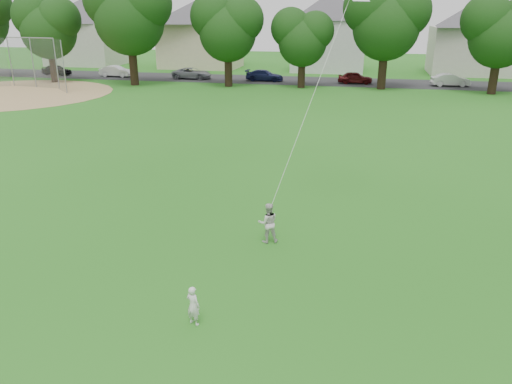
# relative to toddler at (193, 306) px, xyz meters

# --- Properties ---
(ground) EXTENTS (160.00, 160.00, 0.00)m
(ground) POSITION_rel_toddler_xyz_m (-1.02, 0.84, -0.49)
(ground) COLOR #1F6116
(ground) RESTS_ON ground
(street) EXTENTS (90.00, 7.00, 0.01)m
(street) POSITION_rel_toddler_xyz_m (-1.02, 42.84, -0.48)
(street) COLOR #2D2D30
(street) RESTS_ON ground
(dirt_infield) EXTENTS (18.00, 18.00, 0.02)m
(dirt_infield) POSITION_rel_toddler_xyz_m (-27.02, 28.84, -0.48)
(dirt_infield) COLOR #9E7F51
(dirt_infield) RESTS_ON ground
(toddler) EXTENTS (0.42, 0.35, 0.98)m
(toddler) POSITION_rel_toddler_xyz_m (0.00, 0.00, 0.00)
(toddler) COLOR silver
(toddler) RESTS_ON ground
(older_boy) EXTENTS (0.76, 0.67, 1.29)m
(older_boy) POSITION_rel_toddler_xyz_m (0.85, 4.64, 0.15)
(older_boy) COLOR beige
(older_boy) RESTS_ON ground
(kite) EXTENTS (1.63, 2.22, 7.58)m
(kite) POSITION_rel_toddler_xyz_m (1.88, 6.23, 3.72)
(kite) COLOR white
(kite) RESTS_ON ground
(baseball_backstop) EXTENTS (10.17, 3.05, 4.49)m
(baseball_backstop) POSITION_rel_toddler_xyz_m (-26.92, 32.38, 1.76)
(baseball_backstop) COLOR gray
(baseball_backstop) RESTS_ON ground
(tree_row) EXTENTS (80.87, 9.67, 10.69)m
(tree_row) POSITION_rel_toddler_xyz_m (1.09, 36.92, 5.92)
(tree_row) COLOR black
(tree_row) RESTS_ON ground
(parked_cars) EXTENTS (70.47, 2.04, 1.21)m
(parked_cars) POSITION_rel_toddler_xyz_m (4.43, 41.84, 0.10)
(parked_cars) COLOR black
(parked_cars) RESTS_ON ground
(house_row) EXTENTS (77.10, 13.63, 10.52)m
(house_row) POSITION_rel_toddler_xyz_m (-0.29, 52.84, 4.55)
(house_row) COLOR beige
(house_row) RESTS_ON ground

